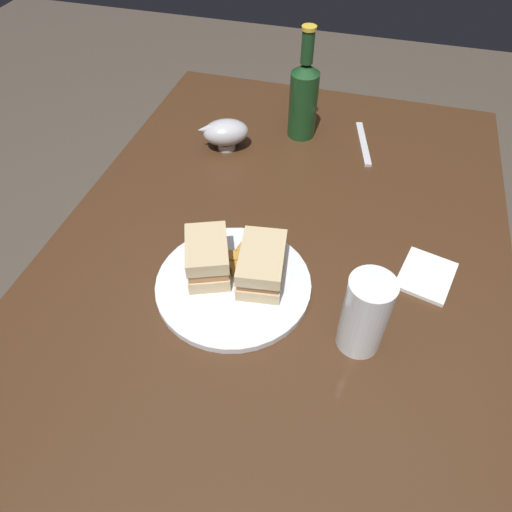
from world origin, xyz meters
The scene contains 15 objects.
ground_plane centered at (0.00, 0.00, 0.00)m, with size 6.00×6.00×0.00m, color #4C4238.
dining_table centered at (0.00, 0.00, 0.39)m, with size 1.28×0.88×0.78m, color #422816.
plate centered at (-0.11, 0.05, 0.79)m, with size 0.28×0.28×0.01m, color white.
sandwich_half_left centered at (-0.09, 0.01, 0.82)m, with size 0.13×0.09×0.06m.
sandwich_half_right centered at (-0.10, 0.10, 0.83)m, with size 0.13×0.11×0.07m.
potato_wedge_front centered at (-0.07, 0.08, 0.80)m, with size 0.05×0.02×0.02m, color gold.
potato_wedge_middle centered at (-0.02, 0.03, 0.80)m, with size 0.06×0.02×0.01m, color #B77F33.
potato_wedge_back centered at (-0.08, 0.06, 0.80)m, with size 0.04×0.02×0.02m, color gold.
potato_wedge_left_edge centered at (-0.08, 0.07, 0.80)m, with size 0.06×0.02×0.02m, color #B77F33.
potato_wedge_right_edge centered at (-0.04, 0.04, 0.80)m, with size 0.05×0.02×0.01m, color #B77F33.
pint_glass centered at (-0.17, -0.18, 0.84)m, with size 0.07×0.07×0.15m.
gravy_boat centered at (0.29, 0.20, 0.82)m, with size 0.11×0.13×0.07m.
cider_bottle centered at (0.40, 0.04, 0.88)m, with size 0.07×0.07×0.26m.
napkin centered at (0.01, -0.28, 0.78)m, with size 0.11×0.09×0.01m, color white.
fork centered at (0.40, -0.12, 0.78)m, with size 0.18×0.02×0.01m, color silver.
Camera 1 is at (-0.61, -0.13, 1.44)m, focal length 32.69 mm.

